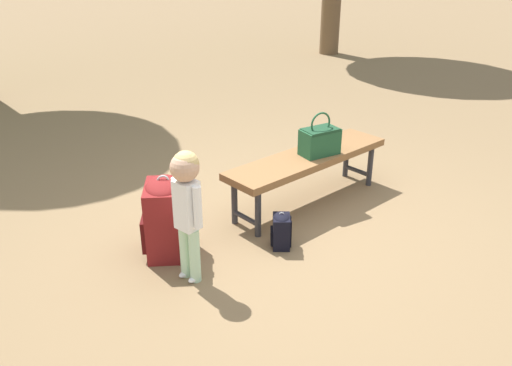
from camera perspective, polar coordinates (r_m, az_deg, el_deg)
ground_plane at (r=4.17m, az=2.32°, el=-5.47°), size 40.00×40.00×0.00m
park_bench at (r=4.50m, az=5.64°, el=2.37°), size 1.64×0.64×0.45m
handbag at (r=4.45m, az=6.88°, el=4.61°), size 0.36×0.28×0.37m
child_standing at (r=3.38m, az=-7.48°, el=-1.49°), size 0.19×0.25×0.92m
backpack_large at (r=3.83m, az=-9.71°, el=-3.43°), size 0.45×0.45×0.62m
backpack_small at (r=3.94m, az=2.73°, el=-5.02°), size 0.21×0.20×0.29m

